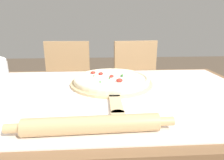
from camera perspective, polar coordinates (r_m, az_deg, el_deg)
name	(u,v)px	position (r m, az deg, el deg)	size (l,w,h in m)	color
dining_table	(106,116)	(0.92, -1.74, -10.11)	(1.38, 0.86, 0.74)	brown
towel_cloth	(106,93)	(0.88, -1.80, -3.82)	(1.30, 0.78, 0.00)	silver
pizza_peel	(112,84)	(0.98, -0.05, -1.12)	(0.40, 0.58, 0.01)	#D6B784
pizza	(112,79)	(0.99, -0.12, 0.21)	(0.37, 0.37, 0.03)	beige
rolling_pin	(92,125)	(0.57, -5.78, -12.60)	(0.47, 0.06, 0.05)	tan
chair_left	(67,86)	(1.75, -12.69, -1.77)	(0.41, 0.41, 0.88)	tan
chair_right	(137,85)	(1.76, 7.25, -1.42)	(0.44, 0.44, 0.88)	tan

